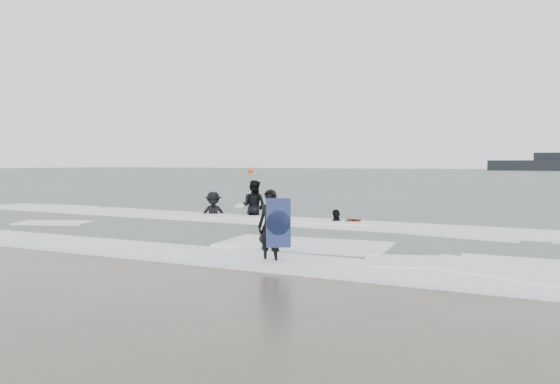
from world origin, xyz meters
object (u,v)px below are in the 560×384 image
at_px(surfer_wading, 254,218).
at_px(vessel_horizon, 560,164).
at_px(buoy, 250,171).
at_px(surfer_centre, 270,263).
at_px(surfer_breaker, 213,216).
at_px(surfer_right_near, 337,224).

bearing_deg(surfer_wading, vessel_horizon, -94.44).
relative_size(surfer_wading, vessel_horizon, 0.06).
height_order(buoy, vessel_horizon, vessel_horizon).
distance_m(surfer_centre, surfer_breaker, 9.96).
height_order(surfer_wading, buoy, buoy).
xyz_separation_m(surfer_wading, vessel_horizon, (10.17, 126.97, 1.59)).
bearing_deg(surfer_centre, surfer_right_near, 103.05).
distance_m(surfer_breaker, vessel_horizon, 127.64).
bearing_deg(buoy, surfer_breaker, -60.77).
bearing_deg(vessel_horizon, surfer_wading, -94.58).
bearing_deg(vessel_horizon, surfer_breaker, -95.34).
relative_size(surfer_centre, surfer_wading, 0.78).
xyz_separation_m(surfer_right_near, vessel_horizon, (6.72, 127.54, 1.59)).
xyz_separation_m(surfer_centre, buoy, (-46.70, 79.45, 0.42)).
bearing_deg(surfer_wading, surfer_right_near, 170.75).
bearing_deg(buoy, surfer_wading, -59.71).
bearing_deg(buoy, surfer_centre, -59.56).
xyz_separation_m(surfer_centre, surfer_breaker, (-6.48, 7.56, 0.00)).
height_order(surfer_breaker, vessel_horizon, vessel_horizon).
bearing_deg(vessel_horizon, surfer_centre, -92.29).
xyz_separation_m(surfer_breaker, buoy, (-40.22, 71.89, 0.42)).
height_order(surfer_centre, surfer_wading, surfer_wading).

